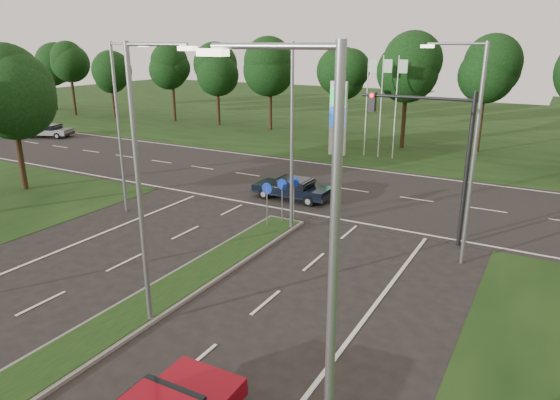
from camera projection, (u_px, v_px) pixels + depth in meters
The scene contains 15 objects.
verge_far at pixel (444, 123), 57.80m from camera, with size 160.00×50.00×0.02m, color black.
cross_road at pixel (339, 188), 32.04m from camera, with size 160.00×12.00×0.02m, color black.
median_kerb at pixel (86, 344), 15.41m from camera, with size 2.00×26.00×0.12m, color slate.
streetlight_median_near at pixel (143, 176), 15.09m from camera, with size 2.53×0.22×9.00m.
streetlight_median_far at pixel (296, 129), 23.39m from camera, with size 2.53×0.22×9.00m.
streetlight_left_far at pixel (121, 120), 26.08m from camera, with size 2.53×0.22×9.00m.
streetlight_right_far at pixel (470, 145), 19.75m from camera, with size 2.53×0.22×9.00m.
streetlight_right_near at pixel (321, 292), 8.12m from camera, with size 2.53×0.22×9.00m.
traffic_signal at pixel (439, 143), 22.29m from camera, with size 5.10×0.42×7.00m.
median_signs at pixel (281, 192), 25.21m from camera, with size 1.16×1.76×2.38m.
gas_pylon at pixel (341, 117), 40.36m from camera, with size 5.80×1.26×8.00m.
tree_left_far at pixel (4, 91), 30.20m from camera, with size 5.20×5.20×8.86m.
treeline_far at pixel (415, 68), 43.17m from camera, with size 6.00×6.00×9.90m.
navy_sedan at pixel (293, 188), 29.62m from camera, with size 4.61×1.96×1.26m.
far_car_a at pixel (48, 131), 48.94m from camera, with size 4.78×3.35×1.27m.
Camera 1 is at (11.79, -4.68, 8.95)m, focal length 32.00 mm.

